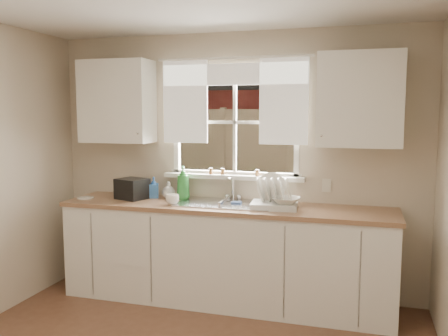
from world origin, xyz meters
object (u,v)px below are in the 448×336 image
(cup, at_px, (172,199))
(black_appliance, at_px, (132,189))
(dish_rack, at_px, (274,199))
(soap_bottle_a, at_px, (183,183))

(cup, height_order, black_appliance, black_appliance)
(cup, distance_m, black_appliance, 0.52)
(dish_rack, distance_m, black_appliance, 1.41)
(soap_bottle_a, relative_size, cup, 2.70)
(cup, bearing_deg, black_appliance, 154.16)
(dish_rack, distance_m, cup, 0.92)
(cup, bearing_deg, soap_bottle_a, 82.79)
(soap_bottle_a, bearing_deg, cup, -105.88)
(cup, xyz_separation_m, black_appliance, (-0.49, 0.16, 0.05))
(dish_rack, xyz_separation_m, black_appliance, (-1.40, 0.06, 0.02))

